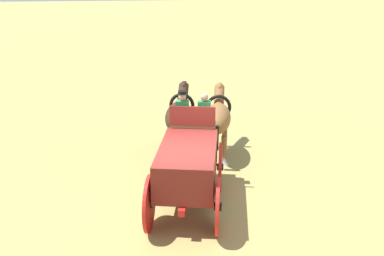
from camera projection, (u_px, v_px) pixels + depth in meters
ground_plane at (188, 207)px, 11.64m from camera, size 220.00×220.00×0.00m
show_wagon at (188, 162)px, 11.41m from camera, size 5.88×2.58×2.74m
draft_horse_near at (179, 116)px, 14.81m from camera, size 3.14×1.40×2.19m
draft_horse_off at (218, 118)px, 14.72m from camera, size 3.11×1.38×2.16m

